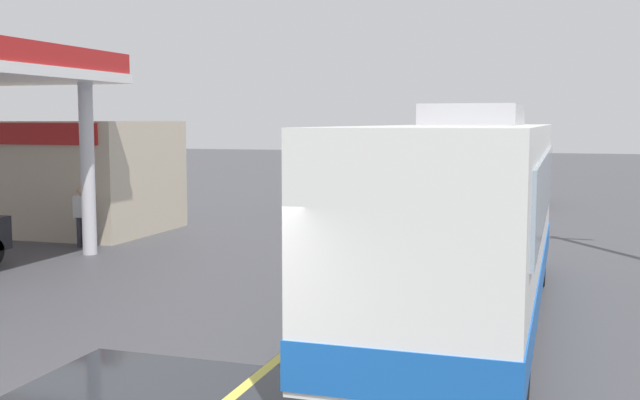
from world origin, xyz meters
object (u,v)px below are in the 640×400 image
at_px(coach_bus_main, 466,221).
at_px(minibus_opposing_lane, 394,176).
at_px(pedestrian_by_shop, 82,213).
at_px(car_trailing_behind_bus, 512,179).

bearing_deg(coach_bus_main, minibus_opposing_lane, 107.18).
distance_m(minibus_opposing_lane, pedestrian_by_shop, 11.17).
height_order(minibus_opposing_lane, pedestrian_by_shop, minibus_opposing_lane).
bearing_deg(car_trailing_behind_bus, coach_bus_main, -88.49).
bearing_deg(pedestrian_by_shop, coach_bus_main, -22.63).
bearing_deg(minibus_opposing_lane, pedestrian_by_shop, -126.40).
xyz_separation_m(coach_bus_main, minibus_opposing_lane, (-4.17, 13.48, -0.25)).
bearing_deg(pedestrian_by_shop, car_trailing_behind_bus, 55.44).
xyz_separation_m(coach_bus_main, pedestrian_by_shop, (-10.79, 4.50, -0.79)).
bearing_deg(minibus_opposing_lane, car_trailing_behind_bus, 58.39).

